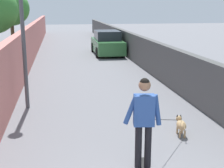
# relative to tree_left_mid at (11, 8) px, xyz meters

# --- Properties ---
(ground_plane) EXTENTS (80.00, 80.00, 0.00)m
(ground_plane) POSITION_rel_tree_left_mid_xyz_m (-5.00, -4.35, -2.94)
(ground_plane) COLOR slate
(wall_left) EXTENTS (48.00, 0.30, 2.03)m
(wall_left) POSITION_rel_tree_left_mid_xyz_m (-7.00, -1.41, -1.93)
(wall_left) COLOR #CC726B
(wall_left) RESTS_ON ground
(fence_right) EXTENTS (48.00, 0.30, 1.54)m
(fence_right) POSITION_rel_tree_left_mid_xyz_m (-7.00, -7.29, -2.17)
(fence_right) COLOR #4C4C4C
(fence_right) RESTS_ON ground
(tree_left_mid) EXTENTS (2.39, 2.39, 4.09)m
(tree_left_mid) POSITION_rel_tree_left_mid_xyz_m (0.00, 0.00, 0.00)
(tree_left_mid) COLOR #473523
(tree_left_mid) RESTS_ON ground
(lamp_post) EXTENTS (0.36, 0.36, 4.46)m
(lamp_post) POSITION_rel_tree_left_mid_xyz_m (-12.37, -1.96, 0.10)
(lamp_post) COLOR #4C4C51
(lamp_post) RESTS_ON ground
(skateboard) EXTENTS (0.82, 0.31, 0.08)m
(skateboard) POSITION_rel_tree_left_mid_xyz_m (-16.78, -4.47, -2.87)
(skateboard) COLOR black
(skateboard) RESTS_ON ground
(person_skateboarder) EXTENTS (0.27, 0.72, 1.75)m
(person_skateboarder) POSITION_rel_tree_left_mid_xyz_m (-16.78, -4.47, -1.83)
(person_skateboarder) COLOR black
(person_skateboarder) RESTS_ON skateboard
(dog) EXTENTS (1.87, 1.51, 1.06)m
(dog) POSITION_rel_tree_left_mid_xyz_m (-15.24, -5.84, -2.67)
(dog) COLOR tan
(dog) RESTS_ON ground
(car_near) EXTENTS (4.19, 1.80, 1.54)m
(car_near) POSITION_rel_tree_left_mid_xyz_m (-1.51, -6.14, -2.23)
(car_near) COLOR #336B38
(car_near) RESTS_ON ground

